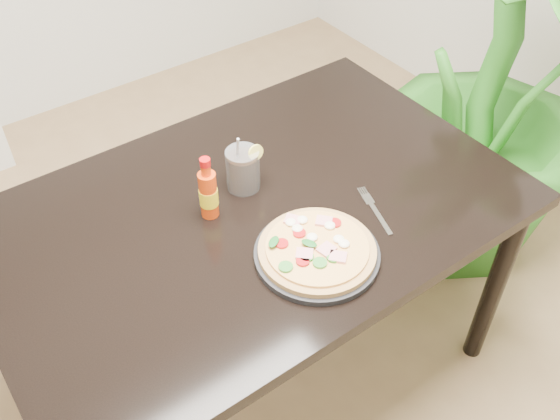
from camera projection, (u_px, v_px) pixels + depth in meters
dining_table at (254, 229)px, 1.70m from camera, size 1.40×0.90×0.75m
plate at (317, 254)px, 1.51m from camera, size 0.31×0.31×0.02m
pizza at (317, 248)px, 1.50m from camera, size 0.29×0.29×0.03m
hot_sauce_bottle at (208, 193)px, 1.57m from camera, size 0.05×0.05×0.18m
cola_cup at (243, 170)px, 1.66m from camera, size 0.10×0.09×0.18m
fork at (374, 209)px, 1.63m from camera, size 0.07×0.18×0.00m
houseplant at (492, 92)px, 2.15m from camera, size 1.09×1.09×1.38m
plant_pot at (459, 213)px, 2.55m from camera, size 0.28×0.28×0.22m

